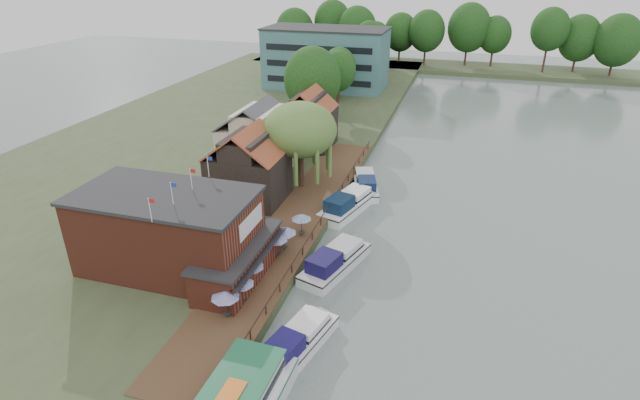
% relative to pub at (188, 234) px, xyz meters
% --- Properties ---
extents(ground, '(260.00, 260.00, 0.00)m').
position_rel_pub_xyz_m(ground, '(14.00, 1.00, -4.65)').
color(ground, slate).
rests_on(ground, ground).
extents(land_bank, '(50.00, 140.00, 1.00)m').
position_rel_pub_xyz_m(land_bank, '(-16.00, 36.00, -4.15)').
color(land_bank, '#384728').
rests_on(land_bank, ground).
extents(quay_deck, '(6.00, 50.00, 0.10)m').
position_rel_pub_xyz_m(quay_deck, '(6.00, 11.00, -3.60)').
color(quay_deck, '#47301E').
rests_on(quay_deck, land_bank).
extents(quay_rail, '(0.20, 49.00, 1.00)m').
position_rel_pub_xyz_m(quay_rail, '(8.70, 11.50, -3.15)').
color(quay_rail, black).
rests_on(quay_rail, land_bank).
extents(pub, '(20.00, 11.00, 7.30)m').
position_rel_pub_xyz_m(pub, '(0.00, 0.00, 0.00)').
color(pub, maroon).
rests_on(pub, land_bank).
extents(hotel_block, '(25.40, 12.40, 12.30)m').
position_rel_pub_xyz_m(hotel_block, '(-8.00, 71.00, 2.50)').
color(hotel_block, '#38666B').
rests_on(hotel_block, land_bank).
extents(cottage_a, '(8.60, 7.60, 8.50)m').
position_rel_pub_xyz_m(cottage_a, '(-1.00, 15.00, 0.60)').
color(cottage_a, black).
rests_on(cottage_a, land_bank).
extents(cottage_b, '(9.60, 8.60, 8.50)m').
position_rel_pub_xyz_m(cottage_b, '(-4.00, 25.00, 0.60)').
color(cottage_b, beige).
rests_on(cottage_b, land_bank).
extents(cottage_c, '(7.60, 7.60, 8.50)m').
position_rel_pub_xyz_m(cottage_c, '(0.00, 34.00, 0.60)').
color(cottage_c, black).
rests_on(cottage_c, land_bank).
extents(willow, '(8.60, 8.60, 10.43)m').
position_rel_pub_xyz_m(willow, '(3.50, 20.00, 1.56)').
color(willow, '#476B2D').
rests_on(willow, land_bank).
extents(umbrella_0, '(2.25, 2.25, 2.38)m').
position_rel_pub_xyz_m(umbrella_0, '(5.93, -5.13, -2.36)').
color(umbrella_0, navy).
rests_on(umbrella_0, quay_deck).
extents(umbrella_1, '(2.16, 2.16, 2.38)m').
position_rel_pub_xyz_m(umbrella_1, '(6.32, -3.24, -2.36)').
color(umbrella_1, '#1C289D').
rests_on(umbrella_1, quay_deck).
extents(umbrella_2, '(2.29, 2.29, 2.38)m').
position_rel_pub_xyz_m(umbrella_2, '(6.08, -0.78, -2.36)').
color(umbrella_2, navy).
rests_on(umbrella_2, quay_deck).
extents(umbrella_3, '(2.22, 2.22, 2.38)m').
position_rel_pub_xyz_m(umbrella_3, '(6.49, 3.99, -2.36)').
color(umbrella_3, navy).
rests_on(umbrella_3, quay_deck).
extents(umbrella_4, '(2.37, 2.37, 2.38)m').
position_rel_pub_xyz_m(umbrella_4, '(6.74, 5.38, -2.36)').
color(umbrella_4, navy).
rests_on(umbrella_4, quay_deck).
extents(umbrella_5, '(2.00, 2.00, 2.38)m').
position_rel_pub_xyz_m(umbrella_5, '(7.43, 8.49, -2.36)').
color(umbrella_5, navy).
rests_on(umbrella_5, quay_deck).
extents(cruiser_0, '(5.18, 9.79, 2.24)m').
position_rel_pub_xyz_m(cruiser_0, '(11.94, -6.01, -3.53)').
color(cruiser_0, white).
rests_on(cruiser_0, ground).
extents(cruiser_1, '(5.99, 10.50, 2.43)m').
position_rel_pub_xyz_m(cruiser_1, '(11.82, 5.16, -3.44)').
color(cruiser_1, silver).
rests_on(cruiser_1, ground).
extents(cruiser_2, '(6.07, 10.86, 2.52)m').
position_rel_pub_xyz_m(cruiser_2, '(10.15, 16.96, -3.39)').
color(cruiser_2, white).
rests_on(cruiser_2, ground).
extents(cruiser_3, '(5.59, 9.94, 2.28)m').
position_rel_pub_xyz_m(cruiser_3, '(10.82, 23.30, -3.51)').
color(cruiser_3, white).
rests_on(cruiser_3, ground).
extents(swan, '(0.44, 0.44, 0.44)m').
position_rel_pub_xyz_m(swan, '(10.11, -10.29, -4.43)').
color(swan, white).
rests_on(swan, ground).
extents(bank_tree_0, '(8.97, 8.97, 13.11)m').
position_rel_pub_xyz_m(bank_tree_0, '(-2.02, 42.31, 2.90)').
color(bank_tree_0, '#143811').
rests_on(bank_tree_0, land_bank).
extents(bank_tree_1, '(6.10, 6.10, 11.38)m').
position_rel_pub_xyz_m(bank_tree_1, '(-0.01, 50.36, 2.04)').
color(bank_tree_1, '#143811').
rests_on(bank_tree_1, land_bank).
extents(bank_tree_2, '(6.40, 6.40, 10.17)m').
position_rel_pub_xyz_m(bank_tree_2, '(-2.49, 60.76, 1.43)').
color(bank_tree_2, '#143811').
rests_on(bank_tree_2, land_bank).
extents(bank_tree_3, '(7.52, 7.52, 11.69)m').
position_rel_pub_xyz_m(bank_tree_3, '(0.52, 78.27, 2.20)').
color(bank_tree_3, '#143811').
rests_on(bank_tree_3, land_bank).
extents(bank_tree_4, '(6.84, 6.84, 12.18)m').
position_rel_pub_xyz_m(bank_tree_4, '(-2.29, 87.37, 2.44)').
color(bank_tree_4, '#143811').
rests_on(bank_tree_4, land_bank).
extents(bank_tree_5, '(7.10, 7.10, 11.23)m').
position_rel_pub_xyz_m(bank_tree_5, '(-2.09, 94.97, 1.97)').
color(bank_tree_5, '#143811').
rests_on(bank_tree_5, land_bank).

